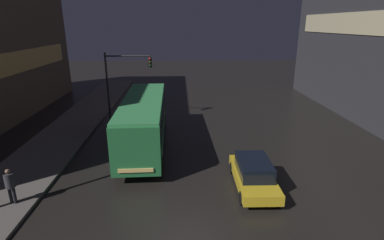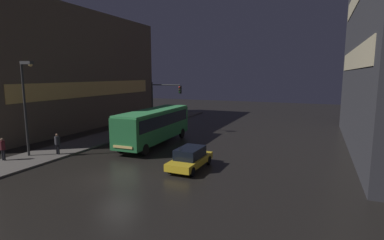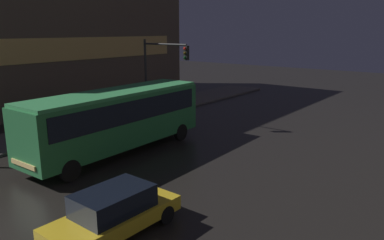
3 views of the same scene
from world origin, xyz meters
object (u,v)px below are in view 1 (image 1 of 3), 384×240
(bus_near, at_px, (144,118))
(car_taxi, at_px, (254,173))
(pedestrian_mid, at_px, (10,183))
(traffic_light_main, at_px, (123,75))

(bus_near, height_order, car_taxi, bus_near)
(car_taxi, distance_m, pedestrian_mid, 11.57)
(pedestrian_mid, bearing_deg, car_taxi, 106.84)
(bus_near, relative_size, traffic_light_main, 1.84)
(car_taxi, xyz_separation_m, pedestrian_mid, (-11.50, -1.23, 0.44))
(pedestrian_mid, relative_size, traffic_light_main, 0.30)
(traffic_light_main, bearing_deg, pedestrian_mid, -103.59)
(car_taxi, distance_m, traffic_light_main, 14.61)
(car_taxi, relative_size, pedestrian_mid, 2.58)
(bus_near, height_order, traffic_light_main, traffic_light_main)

